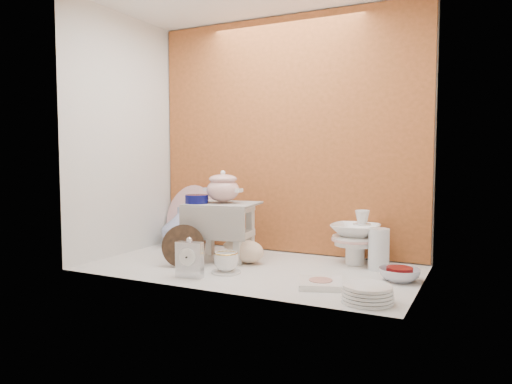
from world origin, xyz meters
TOP-DOWN VIEW (x-y plane):
  - ground at (0.00, 0.00)m, footprint 1.80×1.80m
  - niche_shell at (0.00, 0.18)m, footprint 1.86×1.03m
  - step_stool at (-0.25, 0.12)m, footprint 0.44×0.39m
  - soup_tureen at (-0.25, 0.12)m, footprint 0.24×0.24m
  - cobalt_bowl at (-0.37, 0.02)m, footprint 0.17×0.17m
  - floral_platter at (-0.67, 0.40)m, footprint 0.45×0.22m
  - blue_white_vase at (-0.71, 0.34)m, footprint 0.34×0.34m
  - lacquer_tray at (-0.34, -0.16)m, footprint 0.25×0.17m
  - mantel_clock at (-0.18, -0.34)m, footprint 0.14×0.07m
  - plush_pig at (-0.06, 0.08)m, footprint 0.29×0.24m
  - teacup_saucer at (-0.06, -0.17)m, footprint 0.20×0.20m
  - gold_rim_teacup at (-0.06, -0.17)m, footprint 0.16×0.16m
  - lattice_dish at (0.47, -0.20)m, footprint 0.26×0.26m
  - dinner_plate_stack at (0.73, -0.35)m, footprint 0.25×0.25m
  - crystal_bowl at (0.79, 0.07)m, footprint 0.26×0.26m
  - clear_glass_vase at (0.65, 0.26)m, footprint 0.15×0.15m
  - porcelain_tower at (0.50, 0.34)m, footprint 0.35×0.35m

SIDE VIEW (x-z plane):
  - ground at x=0.00m, z-range 0.00..0.00m
  - teacup_saucer at x=-0.06m, z-range 0.00..0.01m
  - lattice_dish at x=0.47m, z-range 0.00..0.03m
  - crystal_bowl at x=0.79m, z-range 0.00..0.06m
  - dinner_plate_stack at x=0.73m, z-range 0.00..0.07m
  - gold_rim_teacup at x=-0.06m, z-range 0.01..0.11m
  - plush_pig at x=-0.06m, z-range 0.00..0.15m
  - mantel_clock at x=-0.18m, z-range 0.00..0.20m
  - clear_glass_vase at x=0.65m, z-range 0.00..0.23m
  - lacquer_tray at x=-0.34m, z-range 0.00..0.24m
  - blue_white_vase at x=-0.71m, z-range 0.00..0.27m
  - porcelain_tower at x=0.50m, z-range 0.00..0.31m
  - step_stool at x=-0.25m, z-range 0.00..0.34m
  - floral_platter at x=-0.67m, z-range 0.00..0.42m
  - cobalt_bowl at x=-0.37m, z-range 0.34..0.39m
  - soup_tureen at x=-0.25m, z-range 0.34..0.53m
  - niche_shell at x=0.00m, z-range 0.17..1.70m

